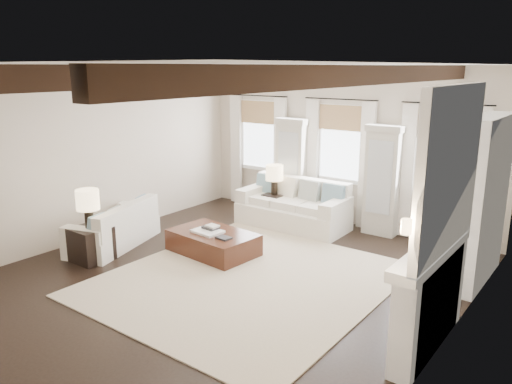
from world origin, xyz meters
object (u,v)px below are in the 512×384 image
Objects in this scene: side_table_front at (91,244)px; side_table_back at (274,208)px; sofa_left at (116,229)px; ottoman at (213,243)px; sofa_back at (294,208)px.

side_table_front is 0.97× the size of side_table_back.
sofa_left is 3.50× the size of side_table_front.
ottoman is 2.04m from side_table_front.
side_table_back reaches higher than ottoman.
ottoman is (1.66, 0.77, -0.12)m from sofa_left.
side_table_back is at bearing 100.38° from ottoman.
ottoman is 2.59× the size of side_table_front.
sofa_left is 1.84m from ottoman.
side_table_front reaches higher than ottoman.
sofa_left is 0.73m from side_table_front.
ottoman is at bearing 24.69° from sofa_left.
side_table_front is at bearing -115.09° from sofa_back.
side_table_back is at bearing 63.61° from sofa_left.
sofa_left reaches higher than side_table_front.
sofa_back is 2.20m from ottoman.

